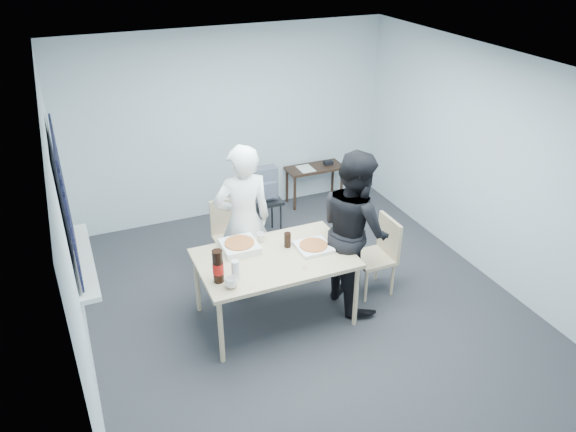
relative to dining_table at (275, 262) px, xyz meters
name	(u,v)px	position (x,y,z in m)	size (l,w,h in m)	color
room	(69,210)	(-1.82, 0.47, 0.74)	(5.00, 5.00, 5.00)	#2D2E33
dining_table	(275,262)	(0.00, 0.00, 0.00)	(1.56, 0.99, 0.76)	beige
chair_far	(231,231)	(-0.13, 1.10, -0.19)	(0.42, 0.42, 0.89)	beige
chair_right	(380,250)	(1.28, 0.03, -0.19)	(0.42, 0.42, 0.89)	beige
person_white	(243,222)	(-0.12, 0.60, 0.18)	(0.65, 0.42, 1.77)	white
person_black	(354,230)	(0.90, -0.02, 0.18)	(0.86, 0.47, 1.77)	black
side_table	(315,172)	(1.57, 2.35, -0.22)	(0.84, 0.37, 0.56)	#382218
stool	(265,206)	(0.53, 1.68, -0.26)	(0.39, 0.39, 0.55)	black
backpack	(265,184)	(0.53, 1.67, 0.06)	(0.31, 0.23, 0.44)	slate
pizza_box_a	(240,246)	(-0.28, 0.27, 0.10)	(0.36, 0.36, 0.09)	white
pizza_box_b	(313,247)	(0.43, -0.01, 0.08)	(0.34, 0.34, 0.05)	white
mug_a	(231,283)	(-0.56, -0.33, 0.11)	(0.12, 0.12, 0.10)	white
mug_b	(261,237)	(-0.02, 0.34, 0.11)	(0.10, 0.10, 0.09)	white
cola_glass	(288,240)	(0.20, 0.13, 0.14)	(0.07, 0.07, 0.16)	black
soda_bottle	(218,267)	(-0.64, -0.19, 0.22)	(0.11, 0.11, 0.34)	black
plastic_cups	(235,269)	(-0.48, -0.20, 0.15)	(0.08, 0.08, 0.19)	silver
rubber_band	(304,268)	(0.19, -0.31, 0.06)	(0.05, 0.05, 0.00)	red
papers	(306,169)	(1.42, 2.34, -0.14)	(0.21, 0.28, 0.00)	white
black_box	(328,163)	(1.79, 2.35, -0.11)	(0.13, 0.09, 0.06)	black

